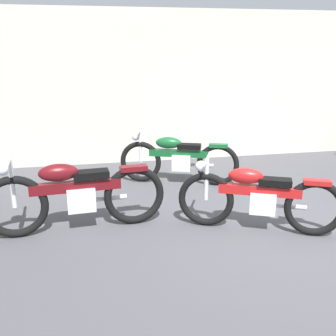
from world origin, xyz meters
The scene contains 5 objects.
ground_plane centered at (0.00, 0.00, 0.00)m, with size 40.00×40.00×0.00m, color #47474C.
building_wall centered at (0.00, 3.43, 1.47)m, with size 18.00×0.30×2.94m, color beige.
motorcycle_green centered at (-0.98, 1.80, 0.44)m, with size 1.93×0.87×0.91m.
motorcycle_red centered at (-0.40, -0.16, 0.44)m, with size 1.90×0.99×0.91m.
motorcycle_maroon centered at (-2.63, 0.28, 0.48)m, with size 2.24×0.63×1.01m.
Camera 1 is at (-2.39, -4.46, 2.23)m, focal length 42.40 mm.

